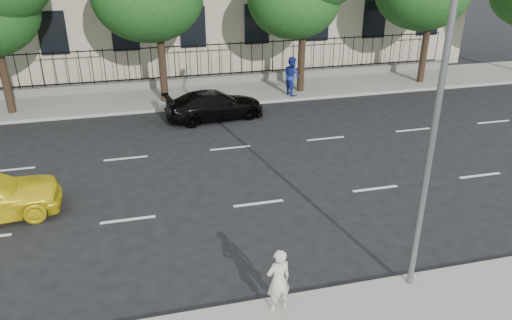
# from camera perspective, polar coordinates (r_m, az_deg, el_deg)

# --- Properties ---
(ground) EXTENTS (120.00, 120.00, 0.00)m
(ground) POSITION_cam_1_polar(r_m,az_deg,el_deg) (13.69, 2.93, -10.04)
(ground) COLOR black
(ground) RESTS_ON ground
(far_sidewalk) EXTENTS (60.00, 4.00, 0.15)m
(far_sidewalk) POSITION_cam_1_polar(r_m,az_deg,el_deg) (26.11, -6.05, 7.47)
(far_sidewalk) COLOR gray
(far_sidewalk) RESTS_ON ground
(lane_markings) EXTENTS (49.60, 4.62, 0.01)m
(lane_markings) POSITION_cam_1_polar(r_m,az_deg,el_deg) (17.65, -1.53, -1.44)
(lane_markings) COLOR silver
(lane_markings) RESTS_ON ground
(iron_fence) EXTENTS (30.00, 0.50, 2.20)m
(iron_fence) POSITION_cam_1_polar(r_m,az_deg,el_deg) (27.57, -6.64, 9.62)
(iron_fence) COLOR slate
(iron_fence) RESTS_ON far_sidewalk
(street_light) EXTENTS (0.25, 3.32, 8.05)m
(street_light) POSITION_cam_1_polar(r_m,az_deg,el_deg) (11.04, 19.00, 9.49)
(street_light) COLOR slate
(street_light) RESTS_ON near_sidewalk
(black_sedan) EXTENTS (4.65, 2.38, 1.29)m
(black_sedan) POSITION_cam_1_polar(r_m,az_deg,el_deg) (22.63, -4.75, 6.29)
(black_sedan) COLOR black
(black_sedan) RESTS_ON ground
(woman_near) EXTENTS (0.62, 0.47, 1.55)m
(woman_near) POSITION_cam_1_polar(r_m,az_deg,el_deg) (11.10, 2.59, -13.59)
(woman_near) COLOR beige
(woman_near) RESTS_ON near_sidewalk
(pedestrian_far) EXTENTS (0.91, 1.07, 1.93)m
(pedestrian_far) POSITION_cam_1_polar(r_m,az_deg,el_deg) (25.52, 4.12, 9.56)
(pedestrian_far) COLOR navy
(pedestrian_far) RESTS_ON far_sidewalk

